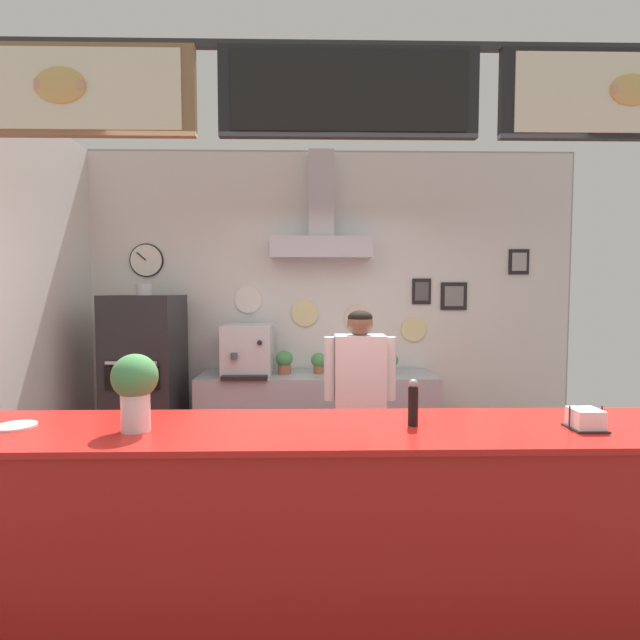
# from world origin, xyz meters

# --- Properties ---
(ground_plane) EXTENTS (5.86, 5.86, 0.00)m
(ground_plane) POSITION_xyz_m (0.00, 0.00, 0.00)
(ground_plane) COLOR #3F3A38
(back_wall_assembly) EXTENTS (4.88, 2.49, 3.06)m
(back_wall_assembly) POSITION_xyz_m (-0.01, 2.11, 1.64)
(back_wall_assembly) COLOR #9E9E99
(back_wall_assembly) RESTS_ON ground_plane
(service_counter) EXTENTS (4.35, 0.73, 1.00)m
(service_counter) POSITION_xyz_m (0.00, -0.31, 0.50)
(service_counter) COLOR red
(service_counter) RESTS_ON ground_plane
(back_prep_counter) EXTENTS (2.21, 0.62, 0.89)m
(back_prep_counter) POSITION_xyz_m (-0.14, 1.86, 0.44)
(back_prep_counter) COLOR #A3A5AD
(back_prep_counter) RESTS_ON ground_plane
(pizza_oven) EXTENTS (0.60, 0.70, 1.74)m
(pizza_oven) POSITION_xyz_m (-1.69, 1.70, 0.82)
(pizza_oven) COLOR #232326
(pizza_oven) RESTS_ON ground_plane
(shop_worker) EXTENTS (0.52, 0.22, 1.54)m
(shop_worker) POSITION_xyz_m (0.16, 0.78, 0.83)
(shop_worker) COLOR #232328
(shop_worker) RESTS_ON ground_plane
(espresso_machine) EXTENTS (0.45, 0.57, 0.47)m
(espresso_machine) POSITION_xyz_m (-0.78, 1.83, 1.12)
(espresso_machine) COLOR silver
(espresso_machine) RESTS_ON back_prep_counter
(potted_rosemary) EXTENTS (0.15, 0.15, 0.19)m
(potted_rosemary) POSITION_xyz_m (-0.12, 1.88, 1.00)
(potted_rosemary) COLOR #9E563D
(potted_rosemary) RESTS_ON back_prep_counter
(potted_basil) EXTENTS (0.16, 0.16, 0.22)m
(potted_basil) POSITION_xyz_m (-0.45, 1.86, 1.01)
(potted_basil) COLOR #9E563D
(potted_basil) RESTS_ON back_prep_counter
(potted_thyme) EXTENTS (0.17, 0.17, 0.21)m
(potted_thyme) POSITION_xyz_m (0.54, 1.82, 1.01)
(potted_thyme) COLOR #9E563D
(potted_thyme) RESTS_ON back_prep_counter
(napkin_holder) EXTENTS (0.17, 0.16, 0.12)m
(napkin_holder) POSITION_xyz_m (1.15, -0.38, 1.05)
(napkin_holder) COLOR #262628
(napkin_holder) RESTS_ON service_counter
(condiment_plate) EXTENTS (0.19, 0.19, 0.01)m
(condiment_plate) POSITION_xyz_m (-1.67, -0.29, 1.01)
(condiment_plate) COLOR white
(condiment_plate) RESTS_ON service_counter
(basil_vase) EXTENTS (0.22, 0.22, 0.37)m
(basil_vase) POSITION_xyz_m (-1.05, -0.36, 1.21)
(basil_vase) COLOR silver
(basil_vase) RESTS_ON service_counter
(pepper_grinder) EXTENTS (0.05, 0.05, 0.24)m
(pepper_grinder) POSITION_xyz_m (0.31, -0.30, 1.12)
(pepper_grinder) COLOR black
(pepper_grinder) RESTS_ON service_counter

